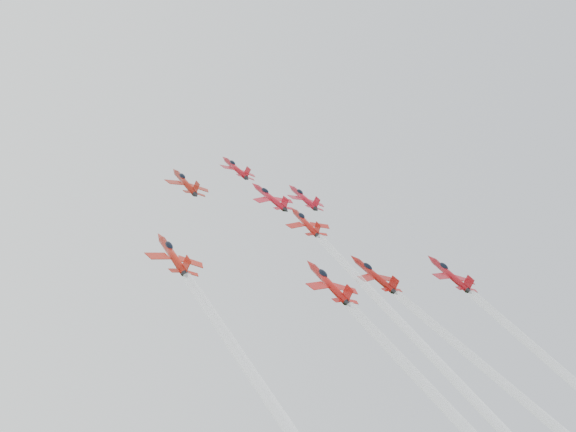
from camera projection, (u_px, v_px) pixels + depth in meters
jet_lead at (235, 168)px, 145.50m from camera, size 9.53×11.94×8.45m
jet_row2_left at (185, 182)px, 126.07m from camera, size 9.58×12.00×8.50m
jet_row2_center at (270, 197)px, 134.61m from camera, size 9.90×12.40×8.78m
jet_row2_right at (303, 197)px, 141.67m from camera, size 9.75×12.21×8.64m
jet_center at (462, 370)px, 91.91m from camera, size 9.58×86.94×59.37m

